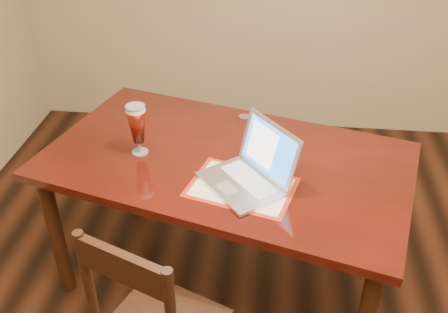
# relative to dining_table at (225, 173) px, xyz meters

# --- Properties ---
(room_shell) EXTENTS (4.51, 5.01, 2.71)m
(room_shell) POSITION_rel_dining_table_xyz_m (0.46, -0.69, 1.04)
(room_shell) COLOR tan
(room_shell) RESTS_ON ground
(dining_table) EXTENTS (1.94, 1.41, 1.08)m
(dining_table) POSITION_rel_dining_table_xyz_m (0.00, 0.00, 0.00)
(dining_table) COLOR #460E09
(dining_table) RESTS_ON ground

